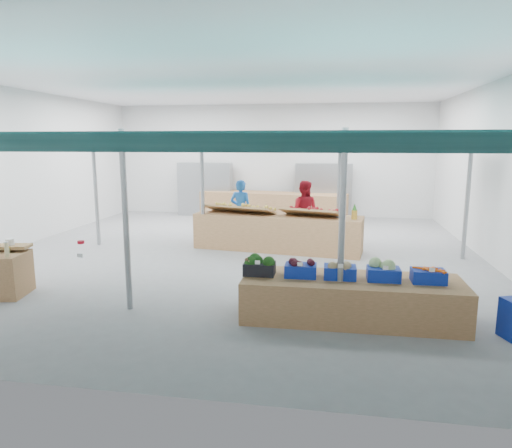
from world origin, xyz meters
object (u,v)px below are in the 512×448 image
object	(u,v)px
veg_counter	(351,299)
vendor_left	(241,210)
fruit_counter	(277,232)
vendor_right	(303,211)

from	to	relation	value
veg_counter	vendor_left	world-z (taller)	vendor_left
fruit_counter	vendor_left	size ratio (longest dim) A/B	2.50
fruit_counter	vendor_left	bearing A→B (deg)	145.07
fruit_counter	vendor_left	xyz separation A→B (m)	(-1.20, 1.10, 0.40)
fruit_counter	vendor_right	xyz separation A→B (m)	(0.60, 1.10, 0.40)
vendor_right	vendor_left	bearing A→B (deg)	7.58
vendor_left	veg_counter	bearing A→B (deg)	125.05
vendor_left	vendor_right	size ratio (longest dim) A/B	1.00
veg_counter	vendor_right	distance (m)	5.78
vendor_left	vendor_right	distance (m)	1.80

